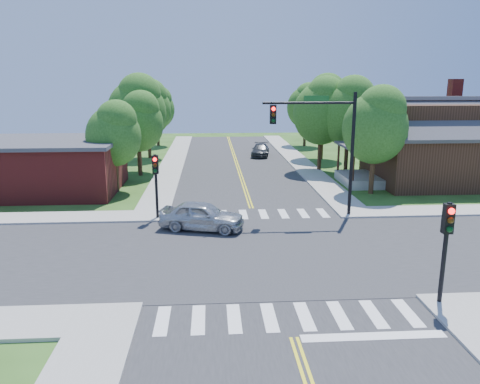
{
  "coord_description": "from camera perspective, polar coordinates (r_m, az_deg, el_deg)",
  "views": [
    {
      "loc": [
        -2.52,
        -20.47,
        7.88
      ],
      "look_at": [
        -1.01,
        2.98,
        2.2
      ],
      "focal_mm": 35.0,
      "sensor_mm": 36.0,
      "label": 1
    }
  ],
  "objects": [
    {
      "name": "ground",
      "position": [
        22.08,
        3.14,
        -7.34
      ],
      "size": [
        100.0,
        100.0,
        0.0
      ],
      "primitive_type": "plane",
      "color": "#2A4917",
      "rests_on": "ground"
    },
    {
      "name": "road_ns",
      "position": [
        22.07,
        3.14,
        -7.3
      ],
      "size": [
        10.0,
        90.0,
        0.04
      ],
      "primitive_type": "cube",
      "color": "#2D2D30",
      "rests_on": "ground"
    },
    {
      "name": "road_ew",
      "position": [
        22.07,
        3.14,
        -7.28
      ],
      "size": [
        90.0,
        10.0,
        0.04
      ],
      "primitive_type": "cube",
      "color": "#2D2D30",
      "rests_on": "ground"
    },
    {
      "name": "intersection_patch",
      "position": [
        22.08,
        3.14,
        -7.34
      ],
      "size": [
        10.2,
        10.2,
        0.06
      ],
      "primitive_type": "cube",
      "color": "#2D2D30",
      "rests_on": "ground"
    },
    {
      "name": "sidewalk_ne",
      "position": [
        41.4,
        22.69,
        1.65
      ],
      "size": [
        40.0,
        40.0,
        0.14
      ],
      "color": "#9E9B93",
      "rests_on": "ground"
    },
    {
      "name": "sidewalk_nw",
      "position": [
        39.43,
        -23.31,
        1.04
      ],
      "size": [
        40.0,
        40.0,
        0.14
      ],
      "color": "#9E9B93",
      "rests_on": "ground"
    },
    {
      "name": "crosswalk_north",
      "position": [
        27.91,
        1.65,
        -2.72
      ],
      "size": [
        8.85,
        2.0,
        0.01
      ],
      "color": "white",
      "rests_on": "ground"
    },
    {
      "name": "crosswalk_south",
      "position": [
        16.47,
        5.76,
        -14.88
      ],
      "size": [
        8.85,
        2.0,
        0.01
      ],
      "color": "white",
      "rests_on": "ground"
    },
    {
      "name": "centerline",
      "position": [
        22.06,
        3.14,
        -7.23
      ],
      "size": [
        0.3,
        90.0,
        0.01
      ],
      "color": "yellow",
      "rests_on": "ground"
    },
    {
      "name": "stop_bar",
      "position": [
        15.91,
        15.94,
        -16.68
      ],
      "size": [
        4.6,
        0.45,
        0.09
      ],
      "primitive_type": "cube",
      "color": "white",
      "rests_on": "ground"
    },
    {
      "name": "signal_mast_ne",
      "position": [
        27.01,
        10.19,
        6.93
      ],
      "size": [
        5.3,
        0.42,
        7.2
      ],
      "color": "black",
      "rests_on": "ground"
    },
    {
      "name": "signal_pole_se",
      "position": [
        17.71,
        23.9,
        -4.76
      ],
      "size": [
        0.34,
        0.42,
        3.8
      ],
      "color": "black",
      "rests_on": "ground"
    },
    {
      "name": "signal_pole_nw",
      "position": [
        26.74,
        -10.23,
        2.12
      ],
      "size": [
        0.34,
        0.42,
        3.8
      ],
      "color": "black",
      "rests_on": "ground"
    },
    {
      "name": "house_ne",
      "position": [
        39.19,
        23.2,
        5.82
      ],
      "size": [
        13.05,
        8.8,
        7.11
      ],
      "color": "black",
      "rests_on": "ground"
    },
    {
      "name": "building_nw",
      "position": [
        36.14,
        -22.52,
        3.0
      ],
      "size": [
        10.4,
        8.4,
        3.73
      ],
      "color": "maroon",
      "rests_on": "ground"
    },
    {
      "name": "tree_e_a",
      "position": [
        33.56,
        16.34,
        8.06
      ],
      "size": [
        4.45,
        4.23,
        7.57
      ],
      "color": "#382314",
      "rests_on": "ground"
    },
    {
      "name": "tree_e_b",
      "position": [
        40.68,
        13.24,
        9.75
      ],
      "size": [
        4.86,
        4.62,
        8.26
      ],
      "color": "#382314",
      "rests_on": "ground"
    },
    {
      "name": "tree_e_c",
      "position": [
        47.57,
        10.23,
        10.6
      ],
      "size": [
        5.01,
        4.76,
        8.51
      ],
      "color": "#382314",
      "rests_on": "ground"
    },
    {
      "name": "tree_e_d",
      "position": [
        57.08,
        8.1,
        10.51
      ],
      "size": [
        4.45,
        4.22,
        7.56
      ],
      "color": "#382314",
      "rests_on": "ground"
    },
    {
      "name": "tree_w_a",
      "position": [
        34.11,
        -15.06,
        7.07
      ],
      "size": [
        3.85,
        3.66,
        6.54
      ],
      "color": "#382314",
      "rests_on": "ground"
    },
    {
      "name": "tree_w_b",
      "position": [
        40.98,
        -12.37,
        9.99
      ],
      "size": [
        4.96,
        4.72,
        8.44
      ],
      "color": "#382314",
      "rests_on": "ground"
    },
    {
      "name": "tree_w_c",
      "position": [
        48.59,
        -11.11,
        10.21
      ],
      "size": [
        4.69,
        4.46,
        7.98
      ],
      "color": "#382314",
      "rests_on": "ground"
    },
    {
      "name": "tree_w_d",
      "position": [
        57.69,
        -10.02,
        10.2
      ],
      "size": [
        4.2,
        3.99,
        7.14
      ],
      "color": "#382314",
      "rests_on": "ground"
    },
    {
      "name": "tree_house",
      "position": [
        41.23,
        10.01,
        9.91
      ],
      "size": [
        4.83,
        4.59,
        8.21
      ],
      "color": "#382314",
      "rests_on": "ground"
    },
    {
      "name": "tree_bldg",
      "position": [
        39.58,
        -12.25,
        8.6
      ],
      "size": [
        4.17,
        3.97,
        7.1
      ],
      "color": "#382314",
      "rests_on": "ground"
    },
    {
      "name": "car_silver",
      "position": [
        25.01,
        -4.67,
        -2.98
      ],
      "size": [
        4.14,
        5.44,
        1.53
      ],
      "primitive_type": "imported",
      "rotation": [
        0.0,
        0.0,
        1.3
      ],
      "color": "#B4B8BB",
      "rests_on": "ground"
    },
    {
      "name": "car_dgrey",
      "position": [
        49.07,
        2.49,
        5.07
      ],
      "size": [
        3.1,
        4.84,
        1.25
      ],
      "primitive_type": "imported",
      "rotation": [
        0.0,
        0.0,
        -0.16
      ],
      "color": "#2E3033",
      "rests_on": "ground"
    }
  ]
}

